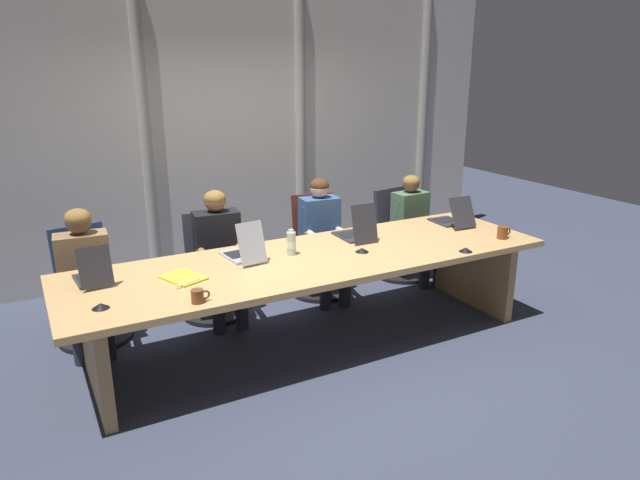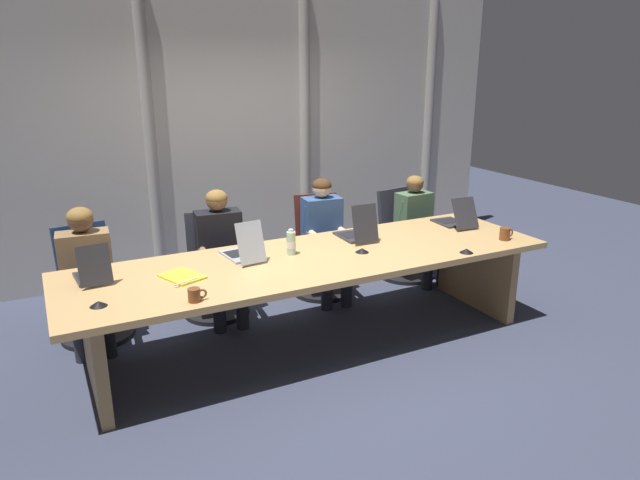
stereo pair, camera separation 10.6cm
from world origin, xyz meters
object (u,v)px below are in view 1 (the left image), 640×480
Objects in this scene: laptop_center at (356,232)px; office_chair_left_mid at (213,277)px; office_chair_left_end at (90,298)px; coffee_mug_far at (198,296)px; laptop_left_end at (93,275)px; coffee_mug_near at (503,233)px; person_center at (323,233)px; spiral_notepad at (184,278)px; person_right_mid at (415,222)px; office_chair_right_mid at (401,244)px; conference_mic_middle at (466,250)px; conference_mic_left_side at (362,250)px; laptop_left_mid at (243,252)px; person_left_end at (84,271)px; person_left_mid at (220,249)px; office_chair_center at (319,257)px; water_bottle_primary at (291,243)px; conference_mic_right_side at (101,306)px; laptop_right_mid at (452,219)px.

laptop_center is 0.46× the size of office_chair_left_mid.
coffee_mug_far is at bearing 10.64° from office_chair_left_end.
laptop_left_end is 3.34m from coffee_mug_near.
person_center is 9.37× the size of coffee_mug_far.
person_center is 1.77m from spiral_notepad.
person_right_mid is 2.99m from coffee_mug_far.
office_chair_right_mid is 8.40× the size of conference_mic_middle.
office_chair_right_mid is 1.64m from conference_mic_left_side.
spiral_notepad is at bearing 104.16° from laptop_left_mid.
person_left_end is 0.97× the size of person_center.
person_left_mid is at bearing 35.62° from spiral_notepad.
office_chair_center reaches higher than office_chair_right_mid.
office_chair_center is 1.04× the size of office_chair_right_mid.
office_chair_center is at bearing 172.52° from person_center.
person_center is at bearing 38.45° from coffee_mug_far.
person_center is at bearing 76.60° from office_chair_left_end.
office_chair_left_mid is 1.17m from spiral_notepad.
office_chair_center is 1.21m from water_bottle_primary.
person_left_mid reaches higher than coffee_mug_far.
laptop_center is 0.36× the size of person_center.
conference_mic_middle is at bearing 52.77° from office_chair_left_end.
laptop_left_end is 3.03× the size of coffee_mug_far.
conference_mic_middle is 2.24m from spiral_notepad.
laptop_left_mid is at bearing 157.76° from conference_mic_middle.
person_center is 2.42m from conference_mic_right_side.
laptop_left_mid is 2.10m from laptop_right_mid.
person_left_mid is at bearing 61.86° from laptop_center.
office_chair_left_end is 8.47× the size of conference_mic_left_side.
office_chair_left_mid is 4.36× the size of water_bottle_primary.
person_right_mid is at bearing -4.19° from spiral_notepad.
person_left_end is at bearing 82.09° from laptop_right_mid.
water_bottle_primary reaches higher than office_chair_right_mid.
coffee_mug_far is (-0.57, -1.28, 0.14)m from person_left_mid.
coffee_mug_near is (0.04, -1.17, 0.19)m from person_right_mid.
office_chair_left_end reaches higher than conference_mic_right_side.
coffee_mug_near is 1.12× the size of coffee_mug_far.
person_left_end reaches higher than coffee_mug_near.
person_center reaches higher than office_chair_left_end.
conference_mic_right_side is 0.30× the size of spiral_notepad.
person_left_mid is 10.56× the size of conference_mic_left_side.
conference_mic_right_side is at bearing 160.32° from coffee_mug_far.
coffee_mug_near is (1.10, -1.33, 0.45)m from office_chair_center.
person_center is 1.64m from coffee_mug_near.
conference_mic_middle is (2.76, -1.30, 0.12)m from person_left_end.
person_left_end is 1.39m from coffee_mug_far.
water_bottle_primary is at bearing 158.19° from conference_mic_left_side.
conference_mic_left_side is at bearing -113.43° from laptop_left_mid.
office_chair_center is at bearing -99.57° from office_chair_right_mid.
person_left_mid is at bearing 151.56° from coffee_mug_near.
person_left_mid is 1.40m from coffee_mug_far.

